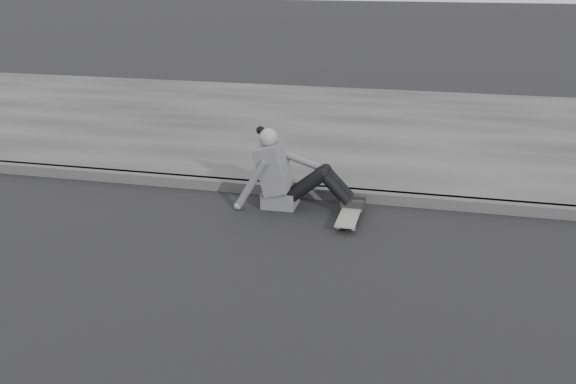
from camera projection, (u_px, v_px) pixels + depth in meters
name	position (u px, v px, depth m)	size (l,w,h in m)	color
ground	(191.00, 303.00, 5.02)	(80.00, 80.00, 0.00)	black
curb	(274.00, 189.00, 7.36)	(24.00, 0.16, 0.12)	#464646
sidewalk	(322.00, 126.00, 10.12)	(24.00, 6.00, 0.12)	#3C3C3C
skateboard	(350.00, 214.00, 6.59)	(0.20, 0.78, 0.09)	#9F9F9A
seated_woman	(286.00, 175.00, 6.88)	(1.38, 0.46, 0.88)	#58585B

